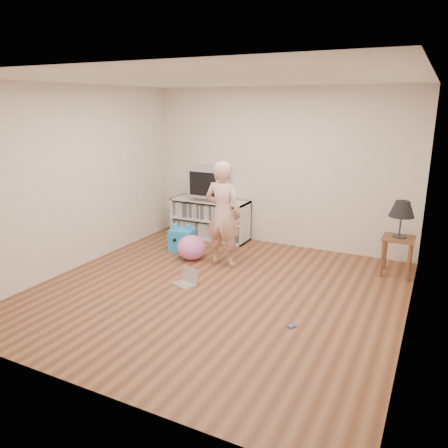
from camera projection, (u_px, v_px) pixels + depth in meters
ground at (216, 292)px, 5.61m from camera, size 4.50×4.50×0.00m
walls at (216, 192)px, 5.26m from camera, size 4.52×4.52×2.60m
ceiling at (215, 79)px, 4.92m from camera, size 4.50×4.50×0.01m
media_unit at (211, 219)px, 7.78m from camera, size 1.40×0.45×0.70m
dvd_deck at (210, 198)px, 7.66m from camera, size 0.45×0.35×0.07m
crt_tv at (210, 182)px, 7.58m from camera, size 0.60×0.53×0.50m
side_table at (398, 246)px, 6.07m from camera, size 0.42×0.42×0.55m
table_lamp at (402, 210)px, 5.92m from camera, size 0.34×0.34×0.52m
person at (223, 214)px, 6.36m from camera, size 0.57×0.38×1.56m
laptop at (187, 280)px, 5.84m from camera, size 0.36×0.33×0.21m
playing_cards at (292, 326)px, 4.73m from camera, size 0.10×0.11×0.02m
plush_blue at (182, 239)px, 7.13m from camera, size 0.42×0.37×0.44m
plush_pink at (192, 247)px, 6.73m from camera, size 0.52×0.52×0.38m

